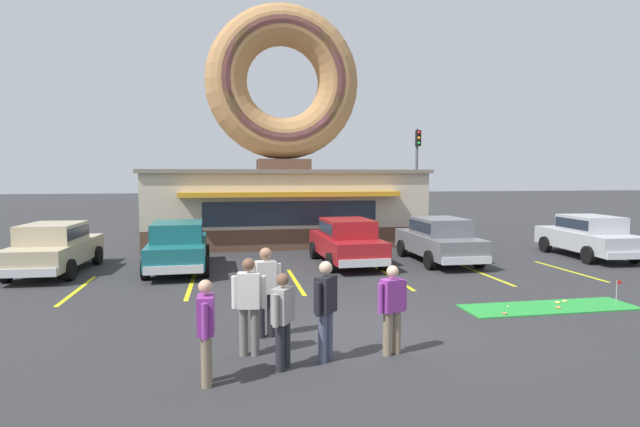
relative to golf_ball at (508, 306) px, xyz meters
The scene contains 28 objects.
ground_plane 4.08m from the golf_ball, 163.74° to the right, with size 160.00×160.00×0.00m, color #2D2D30.
donut_shop_building 13.88m from the golf_ball, 106.87° to the left, with size 12.30×6.75×10.96m.
putting_mat 1.00m from the golf_ball, ahead, with size 4.16×1.14×0.03m, color green.
mini_donut_near_left 1.15m from the golf_ball, 14.66° to the right, with size 0.13×0.13×0.04m, color #D17F47.
mini_donut_near_right 1.67m from the golf_ball, ahead, with size 0.13×0.13×0.04m, color #E5C666.
mini_donut_mid_left 0.66m from the golf_ball, 126.71° to the right, with size 0.13×0.13×0.04m, color #A5724C.
mini_donut_mid_centre 1.39m from the golf_ball, ahead, with size 0.13×0.13×0.04m, color #E5C666.
golf_ball is the anchor object (origin of this frame).
putting_flag_pin 2.88m from the golf_ball, ahead, with size 0.13×0.01×0.55m.
car_grey 6.34m from the golf_ball, 80.85° to the left, with size 1.99×4.57×1.60m.
car_teal 10.26m from the golf_ball, 142.17° to the left, with size 2.09×4.61×1.60m.
car_champagne 13.62m from the golf_ball, 151.29° to the left, with size 2.12×4.63×1.60m.
car_silver 9.31m from the golf_ball, 41.11° to the left, with size 2.22×4.67×1.60m.
car_red 6.83m from the golf_ball, 110.54° to the left, with size 2.09×4.61×1.60m.
pedestrian_blue_sweater_man 5.91m from the golf_ball, 169.66° to the right, with size 0.59×0.29×1.75m.
pedestrian_hooded_kid 7.50m from the golf_ball, 155.51° to the right, with size 0.25×0.60×1.59m.
pedestrian_leather_jacket_man 5.52m from the golf_ball, 153.03° to the right, with size 0.43×0.47×1.70m.
pedestrian_clipboard_woman 4.45m from the golf_ball, 146.82° to the right, with size 0.57×0.34×1.57m.
pedestrian_beanie_man 6.48m from the golf_ball, 162.04° to the right, with size 0.59×0.29×1.71m.
pedestrian_crossing_woman 6.26m from the golf_ball, 154.34° to the right, with size 0.41×0.51×1.57m.
trash_bin 13.17m from the golf_ball, 133.09° to the left, with size 0.57×0.57×0.97m.
traffic_light_pole 17.99m from the golf_ball, 75.58° to the left, with size 0.28×0.47×5.80m.
parking_stripe_far_left 11.20m from the golf_ball, 159.86° to the left, with size 0.12×3.60×0.01m, color yellow.
parking_stripe_left 8.45m from the golf_ball, 152.83° to the left, with size 0.12×3.60×0.01m, color yellow.
parking_stripe_mid_left 5.94m from the golf_ball, 139.49° to the left, with size 0.12×3.60×0.01m, color yellow.
parking_stripe_centre 4.14m from the golf_ball, 111.44° to the left, with size 0.12×3.60×0.01m, color yellow.
parking_stripe_mid_right 4.13m from the golf_ball, 68.93° to the left, with size 0.12×3.60×0.01m, color yellow.
parking_stripe_right 5.92m from the golf_ball, 40.69° to the left, with size 0.12×3.60×0.01m, color yellow.
Camera 1 is at (-2.51, -9.38, 3.13)m, focal length 28.00 mm.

